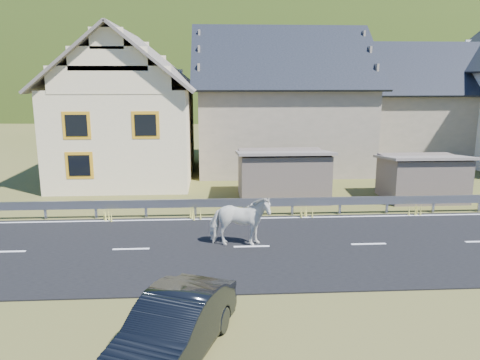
{
  "coord_description": "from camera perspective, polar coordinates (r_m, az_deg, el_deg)",
  "views": [
    {
      "loc": [
        -5.28,
        -14.78,
        5.57
      ],
      "look_at": [
        -4.28,
        1.83,
        1.93
      ],
      "focal_mm": 35.0,
      "sensor_mm": 36.0,
      "label": 1
    }
  ],
  "objects": [
    {
      "name": "ground",
      "position": [
        16.65,
        15.4,
        -7.67
      ],
      "size": [
        160.0,
        160.0,
        0.0
      ],
      "primitive_type": "plane",
      "color": "#424A17",
      "rests_on": "ground"
    },
    {
      "name": "road",
      "position": [
        16.65,
        15.4,
        -7.6
      ],
      "size": [
        60.0,
        7.0,
        0.04
      ],
      "primitive_type": "cube",
      "color": "black",
      "rests_on": "ground"
    },
    {
      "name": "lane_markings",
      "position": [
        16.64,
        15.41,
        -7.52
      ],
      "size": [
        60.0,
        6.6,
        0.01
      ],
      "primitive_type": "cube",
      "color": "silver",
      "rests_on": "road"
    },
    {
      "name": "guardrail",
      "position": [
        19.84,
        12.12,
        -2.56
      ],
      "size": [
        28.1,
        0.09,
        0.75
      ],
      "color": "#93969B",
      "rests_on": "ground"
    },
    {
      "name": "shed_left",
      "position": [
        21.99,
        5.21,
        0.56
      ],
      "size": [
        4.3,
        3.3,
        2.4
      ],
      "primitive_type": "cube",
      "color": "#6D5D52",
      "rests_on": "ground"
    },
    {
      "name": "shed_right",
      "position": [
        23.42,
        21.32,
        0.23
      ],
      "size": [
        3.8,
        2.9,
        2.2
      ],
      "primitive_type": "cube",
      "color": "#6D5D52",
      "rests_on": "ground"
    },
    {
      "name": "house_cream",
      "position": [
        27.22,
        -13.62,
        9.44
      ],
      "size": [
        7.8,
        9.8,
        8.3
      ],
      "color": "beige",
      "rests_on": "ground"
    },
    {
      "name": "house_stone_a",
      "position": [
        30.1,
        4.82,
        10.51
      ],
      "size": [
        10.8,
        9.8,
        8.9
      ],
      "color": "gray",
      "rests_on": "ground"
    },
    {
      "name": "house_stone_b",
      "position": [
        34.86,
        21.04,
        9.34
      ],
      "size": [
        9.8,
        8.8,
        8.1
      ],
      "color": "gray",
      "rests_on": "ground"
    },
    {
      "name": "mountain",
      "position": [
        196.72,
        -0.41,
        4.87
      ],
      "size": [
        440.0,
        280.0,
        260.0
      ],
      "primitive_type": "ellipsoid",
      "color": "#273510",
      "rests_on": "ground"
    },
    {
      "name": "conifer_patch",
      "position": [
        134.32,
        -25.69,
        11.33
      ],
      "size": [
        76.0,
        50.0,
        28.0
      ],
      "primitive_type": "ellipsoid",
      "color": "black",
      "rests_on": "ground"
    },
    {
      "name": "horse",
      "position": [
        15.64,
        -0.04,
        -5.03
      ],
      "size": [
        1.06,
        2.1,
        1.73
      ],
      "primitive_type": "imported",
      "rotation": [
        0.0,
        0.0,
        1.51
      ],
      "color": "silver",
      "rests_on": "road"
    },
    {
      "name": "car",
      "position": [
        9.92,
        -8.13,
        -17.46
      ],
      "size": [
        2.72,
        4.23,
        1.32
      ],
      "primitive_type": "imported",
      "rotation": [
        0.0,
        0.0,
        -0.36
      ],
      "color": "black",
      "rests_on": "ground"
    }
  ]
}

